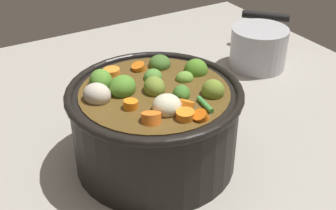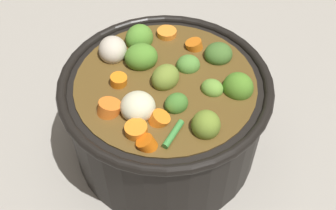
% 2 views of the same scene
% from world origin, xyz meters
% --- Properties ---
extents(ground_plane, '(1.10, 1.10, 0.00)m').
position_xyz_m(ground_plane, '(0.00, 0.00, 0.00)').
color(ground_plane, '#9E998E').
extents(cooking_pot, '(0.25, 0.25, 0.15)m').
position_xyz_m(cooking_pot, '(0.00, -0.00, 0.07)').
color(cooking_pot, black).
rests_on(cooking_pot, ground_plane).
extents(small_saucepan, '(0.19, 0.18, 0.09)m').
position_xyz_m(small_saucepan, '(-0.35, -0.17, 0.04)').
color(small_saucepan, '#ADADB2').
rests_on(small_saucepan, ground_plane).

